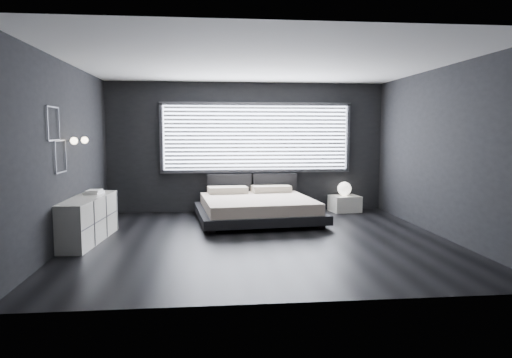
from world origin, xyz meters
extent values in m
plane|color=black|center=(0.00, 0.00, 0.00)|extent=(6.00, 6.00, 0.00)
plane|color=silver|center=(0.00, 0.00, 2.80)|extent=(6.00, 6.00, 0.00)
cube|color=black|center=(0.00, 2.75, 1.40)|extent=(6.00, 0.04, 2.80)
cube|color=black|center=(0.00, -2.75, 1.40)|extent=(6.00, 0.04, 2.80)
cube|color=black|center=(-3.00, 0.00, 1.40)|extent=(0.04, 5.50, 2.80)
cube|color=black|center=(3.00, 0.00, 1.40)|extent=(0.04, 5.50, 2.80)
cube|color=white|center=(0.20, 2.73, 1.61)|extent=(4.00, 0.02, 1.38)
cube|color=#47474C|center=(-1.84, 2.70, 1.61)|extent=(0.06, 0.08, 1.48)
cube|color=#47474C|center=(2.24, 2.70, 1.61)|extent=(0.06, 0.08, 1.48)
cube|color=#47474C|center=(0.20, 2.70, 2.34)|extent=(4.14, 0.08, 0.06)
cube|color=#47474C|center=(0.20, 2.70, 0.88)|extent=(4.14, 0.08, 0.06)
cube|color=silver|center=(0.20, 2.67, 1.61)|extent=(3.94, 0.03, 1.32)
cube|color=black|center=(-0.40, 2.64, 0.57)|extent=(0.96, 0.16, 0.52)
cube|color=black|center=(0.60, 2.64, 0.57)|extent=(0.96, 0.16, 0.52)
cylinder|color=silver|center=(-2.95, 0.05, 1.60)|extent=(0.10, 0.02, 0.02)
sphere|color=#FFE5B7|center=(-2.88, 0.05, 1.60)|extent=(0.11, 0.11, 0.11)
cylinder|color=silver|center=(-2.95, 0.65, 1.60)|extent=(0.10, 0.02, 0.02)
sphere|color=#FFE5B7|center=(-2.88, 0.65, 1.60)|extent=(0.11, 0.11, 0.11)
cube|color=#47474C|center=(-2.98, -0.55, 2.08)|extent=(0.01, 0.46, 0.02)
cube|color=#47474C|center=(-2.98, -0.55, 1.62)|extent=(0.01, 0.46, 0.02)
cube|color=#47474C|center=(-2.98, -0.32, 1.85)|extent=(0.01, 0.02, 0.46)
cube|color=#47474C|center=(-2.98, -0.78, 1.85)|extent=(0.01, 0.02, 0.46)
cube|color=#47474C|center=(-2.98, -0.30, 1.61)|extent=(0.01, 0.46, 0.02)
cube|color=#47474C|center=(-2.98, -0.30, 1.15)|extent=(0.01, 0.46, 0.02)
cube|color=#47474C|center=(-2.98, -0.07, 1.38)|extent=(0.01, 0.02, 0.46)
cube|color=#47474C|center=(-2.98, -0.53, 1.38)|extent=(0.01, 0.02, 0.46)
cube|color=black|center=(-0.80, 0.57, 0.04)|extent=(0.14, 0.14, 0.08)
cube|color=black|center=(1.17, 0.77, 0.04)|extent=(0.14, 0.14, 0.08)
cube|color=black|center=(-0.98, 2.33, 0.04)|extent=(0.14, 0.14, 0.08)
cube|color=black|center=(0.99, 2.53, 0.04)|extent=(0.14, 0.14, 0.08)
cube|color=black|center=(0.10, 1.55, 0.17)|extent=(2.50, 2.41, 0.17)
cube|color=beige|center=(0.10, 1.55, 0.35)|extent=(2.24, 2.24, 0.21)
cube|color=beige|center=(-0.45, 2.31, 0.53)|extent=(0.85, 0.52, 0.14)
cube|color=beige|center=(0.48, 2.41, 0.53)|extent=(0.85, 0.52, 0.14)
cube|color=silver|center=(2.11, 2.43, 0.17)|extent=(0.67, 0.58, 0.35)
sphere|color=white|center=(2.11, 2.47, 0.50)|extent=(0.30, 0.30, 0.30)
cube|color=silver|center=(-2.78, 0.18, 0.35)|extent=(0.64, 1.80, 0.71)
cube|color=#47474C|center=(-2.53, 0.16, 0.35)|extent=(0.16, 1.74, 0.69)
cube|color=white|center=(-2.75, 0.60, 0.73)|extent=(0.30, 0.36, 0.04)
cube|color=white|center=(-2.74, 0.58, 0.76)|extent=(0.23, 0.30, 0.03)
camera|label=1|loc=(-0.82, -7.18, 1.74)|focal=32.00mm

